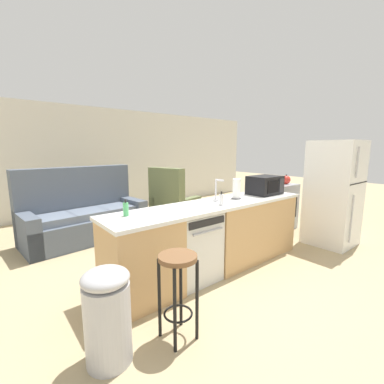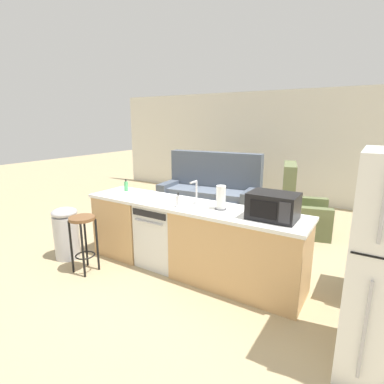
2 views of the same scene
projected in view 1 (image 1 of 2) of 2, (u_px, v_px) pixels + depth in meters
name	position (u px, v px, depth m)	size (l,w,h in m)	color
ground_plane	(206.00, 272.00, 3.35)	(24.00, 24.00, 0.00)	tan
wall_back	(104.00, 160.00, 6.54)	(10.00, 0.06, 2.60)	silver
kitchen_counter	(219.00, 237.00, 3.43)	(2.94, 0.66, 0.90)	tan
dishwasher	(191.00, 246.00, 3.13)	(0.58, 0.61, 0.84)	silver
stove_range	(274.00, 206.00, 5.16)	(0.76, 0.68, 0.90)	#A8AAB2
refrigerator	(334.00, 193.00, 4.25)	(0.72, 0.73, 1.72)	white
microwave	(265.00, 185.00, 3.93)	(0.50, 0.37, 0.28)	black
sink_faucet	(217.00, 192.00, 3.36)	(0.07, 0.18, 0.30)	silver
paper_towel_roll	(237.00, 189.00, 3.56)	(0.14, 0.14, 0.28)	#4C4C51
soap_bottle	(221.00, 200.00, 3.14)	(0.06, 0.06, 0.18)	silver
dish_soap_bottle	(126.00, 209.00, 2.65)	(0.06, 0.06, 0.18)	#4CB266
kettle	(286.00, 180.00, 5.08)	(0.21, 0.17, 0.19)	red
bar_stool	(178.00, 279.00, 2.10)	(0.32, 0.32, 0.74)	brown
trash_bin	(108.00, 315.00, 1.89)	(0.35, 0.35, 0.74)	#B7B7BC
couch	(83.00, 217.00, 4.59)	(2.08, 1.10, 1.27)	#515B6B
armchair	(173.00, 206.00, 5.62)	(0.99, 1.03, 1.20)	#667047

